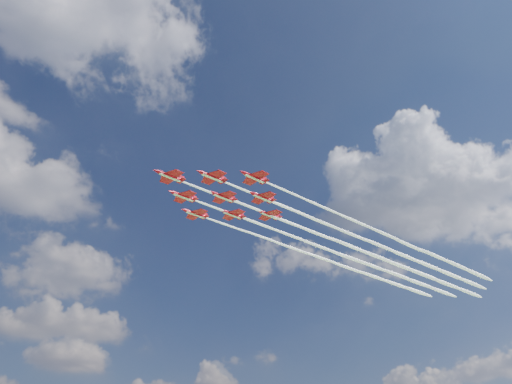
# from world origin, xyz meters

# --- Properties ---
(jet_lead) EXTENTS (144.81, 30.84, 2.59)m
(jet_lead) POSITION_xyz_m (52.05, 9.95, 80.08)
(jet_lead) COLOR red
(jet_row2_port) EXTENTS (144.81, 30.84, 2.59)m
(jet_row2_port) POSITION_xyz_m (63.00, 4.09, 80.08)
(jet_row2_port) COLOR red
(jet_row2_starb) EXTENTS (144.81, 30.84, 2.59)m
(jet_row2_starb) POSITION_xyz_m (60.21, 19.30, 80.08)
(jet_row2_starb) COLOR red
(jet_row3_port) EXTENTS (144.81, 30.84, 2.59)m
(jet_row3_port) POSITION_xyz_m (73.95, -1.76, 80.08)
(jet_row3_port) COLOR red
(jet_row3_centre) EXTENTS (144.81, 30.84, 2.59)m
(jet_row3_centre) POSITION_xyz_m (71.16, 13.45, 80.08)
(jet_row3_centre) COLOR red
(jet_row3_starb) EXTENTS (144.81, 30.84, 2.59)m
(jet_row3_starb) POSITION_xyz_m (68.37, 28.66, 80.08)
(jet_row3_starb) COLOR red
(jet_row4_port) EXTENTS (144.81, 30.84, 2.59)m
(jet_row4_port) POSITION_xyz_m (82.10, 7.60, 80.08)
(jet_row4_port) COLOR red
(jet_row4_starb) EXTENTS (144.81, 30.84, 2.59)m
(jet_row4_starb) POSITION_xyz_m (79.32, 22.81, 80.08)
(jet_row4_starb) COLOR red
(jet_tail) EXTENTS (144.81, 30.84, 2.59)m
(jet_tail) POSITION_xyz_m (90.26, 16.95, 80.08)
(jet_tail) COLOR red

